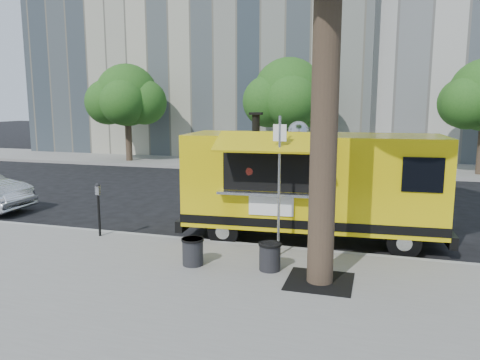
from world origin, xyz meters
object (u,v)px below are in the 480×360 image
at_px(far_tree_a, 127,95).
at_px(trash_bin_right, 270,256).
at_px(sign_post, 279,178).
at_px(trash_bin_left, 193,251).
at_px(food_truck, 310,183).
at_px(parking_meter, 98,203).
at_px(far_tree_b, 289,94).

xyz_separation_m(far_tree_a, trash_bin_right, (11.58, -14.77, -3.33)).
bearing_deg(sign_post, trash_bin_left, -145.17).
bearing_deg(far_tree_a, food_truck, -45.38).
height_order(far_tree_a, trash_bin_right, far_tree_a).
xyz_separation_m(food_truck, trash_bin_left, (-1.96, -2.79, -1.04)).
bearing_deg(trash_bin_right, parking_meter, 166.30).
xyz_separation_m(food_truck, trash_bin_right, (-0.40, -2.63, -1.04)).
bearing_deg(trash_bin_right, trash_bin_left, -174.25).
height_order(far_tree_b, trash_bin_right, far_tree_b).
xyz_separation_m(far_tree_b, parking_meter, (-2.00, -14.05, -2.85)).
height_order(parking_meter, food_truck, food_truck).
bearing_deg(sign_post, trash_bin_right, -88.37).
relative_size(far_tree_a, sign_post, 1.79).
relative_size(far_tree_b, trash_bin_right, 10.05).
bearing_deg(far_tree_a, far_tree_b, 2.54).
bearing_deg(far_tree_b, sign_post, -79.85).
height_order(sign_post, parking_meter, sign_post).
xyz_separation_m(far_tree_a, food_truck, (11.97, -12.13, -2.29)).
bearing_deg(trash_bin_left, far_tree_a, 123.84).
relative_size(food_truck, trash_bin_left, 11.83).
distance_m(far_tree_a, far_tree_b, 9.01).
bearing_deg(far_tree_b, parking_meter, -98.10).
height_order(far_tree_b, food_truck, far_tree_b).
relative_size(far_tree_a, far_tree_b, 0.97).
height_order(far_tree_b, trash_bin_left, far_tree_b).
relative_size(far_tree_a, food_truck, 0.82).
height_order(parking_meter, trash_bin_left, parking_meter).
bearing_deg(parking_meter, far_tree_b, 81.90).
relative_size(far_tree_b, trash_bin_left, 9.96).
height_order(far_tree_b, parking_meter, far_tree_b).
bearing_deg(sign_post, parking_meter, 177.48).
bearing_deg(far_tree_b, food_truck, -76.66).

